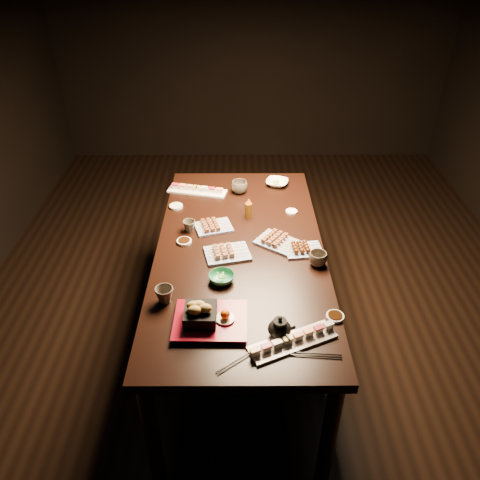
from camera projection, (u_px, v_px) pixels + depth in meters
name	position (u px, v px, depth m)	size (l,w,h in m)	color
ground	(260.00, 304.00, 3.26)	(5.00, 5.00, 0.00)	black
dining_table	(240.00, 301.00, 2.73)	(0.90, 1.80, 0.75)	black
sushi_platter_near	(293.00, 339.00, 1.94)	(0.38, 0.11, 0.05)	white
sushi_platter_far	(197.00, 189.00, 3.02)	(0.38, 0.11, 0.05)	white
yakitori_plate_center	(227.00, 250.00, 2.45)	(0.23, 0.17, 0.06)	#828EB6
yakitori_plate_right	(278.00, 239.00, 2.54)	(0.22, 0.16, 0.06)	#828EB6
yakitori_plate_left	(214.00, 224.00, 2.67)	(0.20, 0.15, 0.05)	#828EB6
tsukune_plate	(304.00, 247.00, 2.48)	(0.20, 0.14, 0.05)	#828EB6
edamame_bowl_green	(222.00, 278.00, 2.28)	(0.13, 0.13, 0.04)	#2B8459
edamame_bowl_cream	(277.00, 183.00, 3.11)	(0.14, 0.14, 0.04)	#FBEBCD
tempura_tray	(210.00, 314.00, 2.02)	(0.32, 0.26, 0.12)	black
teacup_near_left	(164.00, 295.00, 2.14)	(0.09, 0.09, 0.08)	#4B4339
teacup_mid_right	(318.00, 259.00, 2.38)	(0.09, 0.09, 0.07)	#4B4339
teacup_far_left	(189.00, 226.00, 2.64)	(0.07, 0.07, 0.07)	#4B4339
teacup_far_right	(239.00, 187.00, 3.01)	(0.10, 0.10, 0.08)	#4B4339
teapot	(280.00, 327.00, 1.96)	(0.12, 0.12, 0.10)	black
condiment_bottle	(249.00, 208.00, 2.75)	(0.04, 0.04, 0.12)	brown
sauce_dish_west	(184.00, 241.00, 2.56)	(0.08, 0.08, 0.01)	white
sauce_dish_east	(291.00, 212.00, 2.82)	(0.07, 0.07, 0.01)	white
sauce_dish_se	(335.00, 316.00, 2.07)	(0.08, 0.08, 0.01)	white
sauce_dish_nw	(176.00, 206.00, 2.87)	(0.08, 0.08, 0.01)	white
chopsticks_near	(238.00, 360.00, 1.87)	(0.22, 0.02, 0.01)	black
chopsticks_se	(312.00, 355.00, 1.89)	(0.24, 0.02, 0.01)	black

